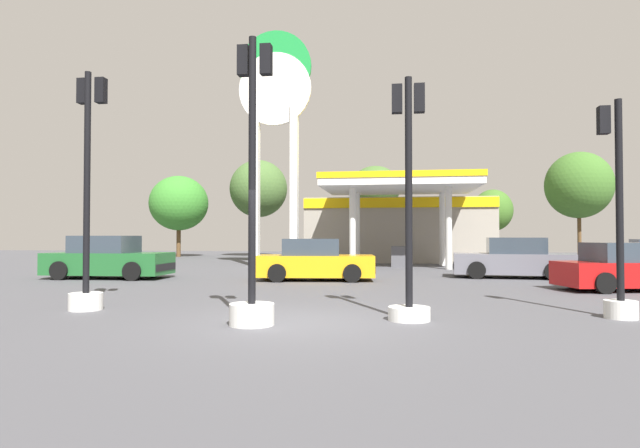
# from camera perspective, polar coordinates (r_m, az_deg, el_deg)

# --- Properties ---
(ground_plane) EXTENTS (90.00, 90.00, 0.00)m
(ground_plane) POSITION_cam_1_polar(r_m,az_deg,el_deg) (10.19, -2.94, -10.62)
(ground_plane) COLOR #47474C
(ground_plane) RESTS_ON ground
(gas_station) EXTENTS (11.57, 11.97, 4.76)m
(gas_station) POSITION_cam_1_polar(r_m,az_deg,el_deg) (33.51, 8.57, -0.21)
(gas_station) COLOR gray
(gas_station) RESTS_ON ground
(station_pole_sign) EXTENTS (4.05, 0.56, 13.01)m
(station_pole_sign) POSITION_cam_1_polar(r_m,az_deg,el_deg) (29.54, -4.93, 11.72)
(station_pole_sign) COLOR white
(station_pole_sign) RESTS_ON ground
(car_0) EXTENTS (4.48, 2.32, 1.55)m
(car_0) POSITION_cam_1_polar(r_m,az_deg,el_deg) (19.47, -0.56, -4.10)
(car_0) COLOR black
(car_0) RESTS_ON ground
(car_1) EXTENTS (4.59, 2.37, 1.59)m
(car_1) POSITION_cam_1_polar(r_m,az_deg,el_deg) (21.96, 20.23, -3.66)
(car_1) COLOR black
(car_1) RESTS_ON ground
(car_2) EXTENTS (4.30, 2.50, 1.45)m
(car_2) POSITION_cam_1_polar(r_m,az_deg,el_deg) (18.34, 30.43, -4.23)
(car_2) COLOR black
(car_2) RESTS_ON ground
(car_3) EXTENTS (4.69, 2.23, 1.66)m
(car_3) POSITION_cam_1_polar(r_m,az_deg,el_deg) (21.95, -22.09, -3.56)
(car_3) COLOR black
(car_3) RESTS_ON ground
(traffic_signal_0) EXTENTS (0.83, 0.83, 5.37)m
(traffic_signal_0) POSITION_cam_1_polar(r_m,az_deg,el_deg) (9.79, -7.38, -1.96)
(traffic_signal_0) COLOR silver
(traffic_signal_0) RESTS_ON ground
(traffic_signal_1) EXTENTS (0.72, 0.72, 5.33)m
(traffic_signal_1) POSITION_cam_1_polar(r_m,az_deg,el_deg) (12.79, -24.02, -0.55)
(traffic_signal_1) COLOR silver
(traffic_signal_1) RESTS_ON ground
(traffic_signal_2) EXTENTS (0.82, 0.82, 4.78)m
(traffic_signal_2) POSITION_cam_1_polar(r_m,az_deg,el_deg) (10.40, 9.66, -1.35)
(traffic_signal_2) COLOR silver
(traffic_signal_2) RESTS_ON ground
(traffic_signal_3) EXTENTS (0.64, 0.67, 4.40)m
(traffic_signal_3) POSITION_cam_1_polar(r_m,az_deg,el_deg) (12.07, 29.73, -2.38)
(traffic_signal_3) COLOR silver
(traffic_signal_3) RESTS_ON ground
(tree_0) EXTENTS (4.59, 4.59, 6.40)m
(tree_0) POSITION_cam_1_polar(r_m,az_deg,el_deg) (42.85, -15.14, 2.20)
(tree_0) COLOR brown
(tree_0) RESTS_ON ground
(tree_1) EXTENTS (4.65, 4.65, 7.80)m
(tree_1) POSITION_cam_1_polar(r_m,az_deg,el_deg) (42.74, -6.72, 3.83)
(tree_1) COLOR brown
(tree_1) RESTS_ON ground
(tree_2) EXTENTS (3.85, 3.85, 7.03)m
(tree_2) POSITION_cam_1_polar(r_m,az_deg,el_deg) (40.45, 6.03, 3.94)
(tree_2) COLOR brown
(tree_2) RESTS_ON ground
(tree_3) EXTENTS (2.84, 2.84, 5.00)m
(tree_3) POSITION_cam_1_polar(r_m,az_deg,el_deg) (39.68, 18.32, 1.38)
(tree_3) COLOR brown
(tree_3) RESTS_ON ground
(tree_4) EXTENTS (4.58, 4.58, 7.61)m
(tree_4) POSITION_cam_1_polar(r_m,az_deg,el_deg) (41.40, 26.38, 3.81)
(tree_4) COLOR brown
(tree_4) RESTS_ON ground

